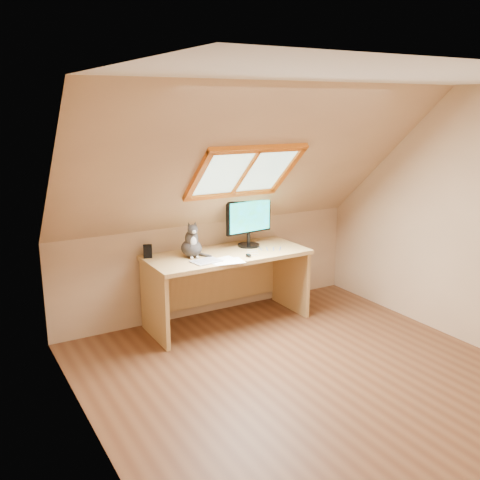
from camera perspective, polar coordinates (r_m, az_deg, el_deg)
ground at (r=4.66m, az=7.21°, el=-14.41°), size 3.50×3.50×0.00m
room_shell at (r=4.10m, az=8.61°, el=2.91°), size 3.52×3.52×2.41m
desk at (r=5.57m, az=-1.73°, el=-3.48°), size 1.66×0.73×0.76m
monitor at (r=5.63m, az=0.95°, el=2.21°), size 0.55×0.23×0.51m
cat at (r=5.30m, az=-5.18°, el=-0.42°), size 0.23×0.26×0.37m
desk_speaker at (r=5.35m, az=-9.82°, el=-1.20°), size 0.11×0.11×0.12m
graphics_tablet at (r=5.14m, az=-3.65°, el=-2.27°), size 0.30×0.23×0.01m
mouse at (r=5.31m, az=0.91°, el=-1.64°), size 0.07×0.10×0.03m
papers at (r=5.15m, az=-1.70°, el=-2.29°), size 0.33×0.27×0.00m
cables at (r=5.53m, az=2.54°, el=-1.11°), size 0.51×0.26×0.01m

